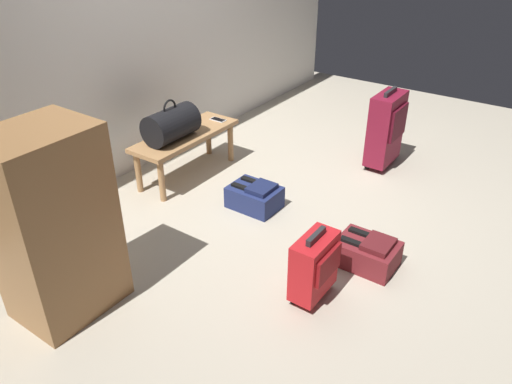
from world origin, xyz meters
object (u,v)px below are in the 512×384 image
object	(u,v)px
duffel_bag_black	(171,124)
suitcase_small_red	(315,265)
suitcase_upright_burgundy	(386,128)
backpack_maroon	(367,253)
backpack_navy	(255,196)
bench	(186,140)
cell_phone	(218,120)
side_cabinet	(54,225)

from	to	relation	value
duffel_bag_black	suitcase_small_red	xyz separation A→B (m)	(-0.59, -1.65, -0.28)
suitcase_upright_burgundy	backpack_maroon	bearing A→B (deg)	-161.11
backpack_maroon	suitcase_upright_burgundy	bearing A→B (deg)	18.89
backpack_maroon	backpack_navy	bearing A→B (deg)	80.57
duffel_bag_black	suitcase_small_red	distance (m)	1.78
bench	suitcase_small_red	xyz separation A→B (m)	(-0.75, -1.65, -0.09)
cell_phone	suitcase_small_red	distance (m)	1.98
bench	suitcase_upright_burgundy	distance (m)	1.73
bench	suitcase_small_red	size ratio (longest dim) A/B	2.17
bench	suitcase_upright_burgundy	world-z (taller)	suitcase_upright_burgundy
bench	backpack_maroon	size ratio (longest dim) A/B	2.63
duffel_bag_black	backpack_navy	bearing A→B (deg)	-86.47
duffel_bag_black	backpack_navy	size ratio (longest dim) A/B	1.16
cell_phone	suitcase_small_red	world-z (taller)	suitcase_small_red
suitcase_upright_burgundy	suitcase_small_red	xyz separation A→B (m)	(-1.88, -0.35, -0.12)
cell_phone	backpack_navy	bearing A→B (deg)	-123.50
duffel_bag_black	backpack_maroon	xyz separation A→B (m)	(-0.12, -1.79, -0.43)
bench	backpack_maroon	distance (m)	1.82
suitcase_upright_burgundy	side_cabinet	xyz separation A→B (m)	(-2.73, 0.79, 0.19)
backpack_navy	bench	bearing A→B (deg)	82.38
backpack_navy	side_cabinet	world-z (taller)	side_cabinet
backpack_navy	side_cabinet	distance (m)	1.59
bench	duffel_bag_black	distance (m)	0.24
duffel_bag_black	bench	bearing A→B (deg)	0.00
suitcase_small_red	backpack_maroon	bearing A→B (deg)	-15.80
backpack_maroon	side_cabinet	size ratio (longest dim) A/B	0.35
duffel_bag_black	backpack_navy	distance (m)	0.89
side_cabinet	cell_phone	bearing A→B (deg)	13.58
backpack_maroon	backpack_navy	size ratio (longest dim) A/B	1.00
duffel_bag_black	backpack_maroon	bearing A→B (deg)	-93.80
suitcase_small_red	bench	bearing A→B (deg)	65.72
duffel_bag_black	side_cabinet	size ratio (longest dim) A/B	0.40
duffel_bag_black	suitcase_small_red	world-z (taller)	duffel_bag_black
cell_phone	duffel_bag_black	bearing A→B (deg)	175.72
bench	cell_phone	size ratio (longest dim) A/B	6.94
cell_phone	side_cabinet	world-z (taller)	side_cabinet
backpack_maroon	duffel_bag_black	bearing A→B (deg)	86.20
cell_phone	side_cabinet	distance (m)	2.05
cell_phone	backpack_navy	world-z (taller)	cell_phone
suitcase_upright_burgundy	backpack_navy	distance (m)	1.37
bench	duffel_bag_black	world-z (taller)	duffel_bag_black
cell_phone	suitcase_small_red	bearing A→B (deg)	-125.06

